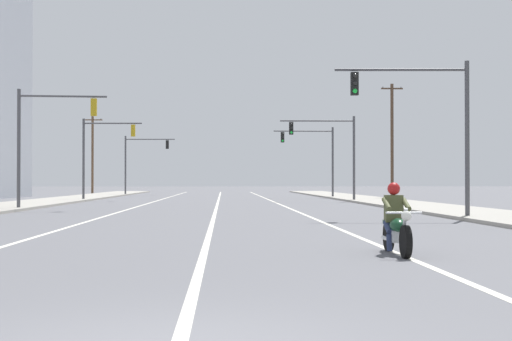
{
  "coord_description": "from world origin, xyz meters",
  "views": [
    {
      "loc": [
        0.51,
        -6.71,
        1.49
      ],
      "look_at": [
        1.6,
        18.98,
        1.85
      ],
      "focal_mm": 53.14,
      "sensor_mm": 36.0,
      "label": 1
    }
  ],
  "objects_px": {
    "traffic_signal_near_left": "(44,131)",
    "utility_pole_left_far": "(92,153)",
    "traffic_signal_far_left": "(140,156)",
    "motorcycle_with_rider": "(396,225)",
    "traffic_signal_near_right": "(428,114)",
    "traffic_signal_mid_right": "(332,145)",
    "traffic_signal_mid_left": "(100,147)",
    "utility_pole_right_far": "(392,139)",
    "traffic_signal_far_right": "(315,151)"
  },
  "relations": [
    {
      "from": "motorcycle_with_rider",
      "to": "traffic_signal_far_left",
      "type": "bearing_deg",
      "value": 100.81
    },
    {
      "from": "traffic_signal_near_left",
      "to": "utility_pole_right_far",
      "type": "relative_size",
      "value": 0.64
    },
    {
      "from": "traffic_signal_far_left",
      "to": "utility_pole_left_far",
      "type": "xyz_separation_m",
      "value": [
        -5.77,
        4.93,
        0.42
      ]
    },
    {
      "from": "traffic_signal_near_left",
      "to": "traffic_signal_far_right",
      "type": "relative_size",
      "value": 1.0
    },
    {
      "from": "motorcycle_with_rider",
      "to": "utility_pole_right_far",
      "type": "height_order",
      "value": "utility_pole_right_far"
    },
    {
      "from": "traffic_signal_near_right",
      "to": "traffic_signal_far_right",
      "type": "relative_size",
      "value": 1.0
    },
    {
      "from": "traffic_signal_far_left",
      "to": "traffic_signal_near_right",
      "type": "bearing_deg",
      "value": -71.55
    },
    {
      "from": "motorcycle_with_rider",
      "to": "traffic_signal_near_right",
      "type": "relative_size",
      "value": 0.35
    },
    {
      "from": "traffic_signal_far_right",
      "to": "traffic_signal_mid_left",
      "type": "bearing_deg",
      "value": -154.58
    },
    {
      "from": "motorcycle_with_rider",
      "to": "utility_pole_right_far",
      "type": "bearing_deg",
      "value": 77.43
    },
    {
      "from": "utility_pole_left_far",
      "to": "traffic_signal_mid_right",
      "type": "bearing_deg",
      "value": -53.18
    },
    {
      "from": "traffic_signal_mid_left",
      "to": "motorcycle_with_rider",
      "type": "bearing_deg",
      "value": -73.14
    },
    {
      "from": "motorcycle_with_rider",
      "to": "traffic_signal_far_left",
      "type": "distance_m",
      "value": 65.54
    },
    {
      "from": "traffic_signal_mid_left",
      "to": "utility_pole_right_far",
      "type": "bearing_deg",
      "value": 13.01
    },
    {
      "from": "traffic_signal_mid_right",
      "to": "traffic_signal_far_right",
      "type": "relative_size",
      "value": 1.0
    },
    {
      "from": "utility_pole_right_far",
      "to": "traffic_signal_mid_left",
      "type": "bearing_deg",
      "value": -166.99
    },
    {
      "from": "utility_pole_right_far",
      "to": "utility_pole_left_far",
      "type": "relative_size",
      "value": 1.12
    },
    {
      "from": "utility_pole_left_far",
      "to": "utility_pole_right_far",
      "type": "bearing_deg",
      "value": -36.84
    },
    {
      "from": "motorcycle_with_rider",
      "to": "traffic_signal_near_right",
      "type": "height_order",
      "value": "traffic_signal_near_right"
    },
    {
      "from": "traffic_signal_near_left",
      "to": "traffic_signal_near_right",
      "type": "bearing_deg",
      "value": -30.02
    },
    {
      "from": "traffic_signal_near_right",
      "to": "utility_pole_right_far",
      "type": "bearing_deg",
      "value": 79.69
    },
    {
      "from": "motorcycle_with_rider",
      "to": "traffic_signal_mid_right",
      "type": "height_order",
      "value": "traffic_signal_mid_right"
    },
    {
      "from": "utility_pole_right_far",
      "to": "traffic_signal_far_right",
      "type": "bearing_deg",
      "value": 155.28
    },
    {
      "from": "traffic_signal_mid_right",
      "to": "utility_pole_right_far",
      "type": "bearing_deg",
      "value": 53.4
    },
    {
      "from": "traffic_signal_far_right",
      "to": "utility_pole_right_far",
      "type": "relative_size",
      "value": 0.64
    },
    {
      "from": "traffic_signal_near_left",
      "to": "traffic_signal_mid_right",
      "type": "distance_m",
      "value": 22.95
    },
    {
      "from": "traffic_signal_far_left",
      "to": "utility_pole_right_far",
      "type": "distance_m",
      "value": 28.28
    },
    {
      "from": "traffic_signal_mid_right",
      "to": "traffic_signal_mid_left",
      "type": "bearing_deg",
      "value": 170.02
    },
    {
      "from": "motorcycle_with_rider",
      "to": "traffic_signal_mid_left",
      "type": "bearing_deg",
      "value": 106.86
    },
    {
      "from": "traffic_signal_far_right",
      "to": "traffic_signal_mid_right",
      "type": "bearing_deg",
      "value": -90.74
    },
    {
      "from": "traffic_signal_near_left",
      "to": "traffic_signal_mid_left",
      "type": "bearing_deg",
      "value": 90.37
    },
    {
      "from": "motorcycle_with_rider",
      "to": "traffic_signal_near_right",
      "type": "bearing_deg",
      "value": 72.17
    },
    {
      "from": "traffic_signal_near_right",
      "to": "traffic_signal_far_right",
      "type": "distance_m",
      "value": 36.54
    },
    {
      "from": "motorcycle_with_rider",
      "to": "traffic_signal_near_right",
      "type": "xyz_separation_m",
      "value": [
        4.51,
        14.01,
        3.54
      ]
    },
    {
      "from": "traffic_signal_mid_left",
      "to": "utility_pole_left_far",
      "type": "distance_m",
      "value": 27.41
    },
    {
      "from": "traffic_signal_mid_left",
      "to": "utility_pole_left_far",
      "type": "xyz_separation_m",
      "value": [
        -5.22,
        26.91,
        0.47
      ]
    },
    {
      "from": "traffic_signal_mid_right",
      "to": "traffic_signal_mid_left",
      "type": "height_order",
      "value": "same"
    },
    {
      "from": "traffic_signal_near_right",
      "to": "traffic_signal_near_left",
      "type": "xyz_separation_m",
      "value": [
        -17.21,
        9.94,
        -0.05
      ]
    },
    {
      "from": "traffic_signal_near_left",
      "to": "utility_pole_left_far",
      "type": "distance_m",
      "value": 45.58
    },
    {
      "from": "traffic_signal_mid_right",
      "to": "utility_pole_right_far",
      "type": "distance_m",
      "value": 10.56
    },
    {
      "from": "motorcycle_with_rider",
      "to": "traffic_signal_near_left",
      "type": "distance_m",
      "value": 27.33
    },
    {
      "from": "traffic_signal_mid_left",
      "to": "traffic_signal_mid_right",
      "type": "bearing_deg",
      "value": -9.98
    },
    {
      "from": "traffic_signal_near_right",
      "to": "motorcycle_with_rider",
      "type": "bearing_deg",
      "value": -107.83
    },
    {
      "from": "traffic_signal_near_right",
      "to": "traffic_signal_mid_left",
      "type": "relative_size",
      "value": 1.0
    },
    {
      "from": "traffic_signal_far_right",
      "to": "utility_pole_right_far",
      "type": "distance_m",
      "value": 6.8
    },
    {
      "from": "traffic_signal_far_left",
      "to": "traffic_signal_mid_right",
      "type": "bearing_deg",
      "value": -56.36
    },
    {
      "from": "traffic_signal_near_right",
      "to": "traffic_signal_mid_left",
      "type": "distance_m",
      "value": 33.19
    },
    {
      "from": "traffic_signal_mid_left",
      "to": "utility_pole_right_far",
      "type": "height_order",
      "value": "utility_pole_right_far"
    },
    {
      "from": "traffic_signal_near_right",
      "to": "traffic_signal_far_right",
      "type": "height_order",
      "value": "same"
    },
    {
      "from": "traffic_signal_mid_right",
      "to": "traffic_signal_far_right",
      "type": "distance_m",
      "value": 11.27
    }
  ]
}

